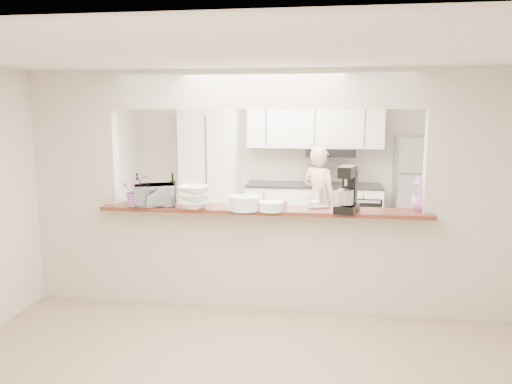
% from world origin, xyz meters
% --- Properties ---
extents(floor, '(6.00, 6.00, 0.00)m').
position_xyz_m(floor, '(0.00, 0.00, 0.00)').
color(floor, tan).
rests_on(floor, ground).
extents(tile_overlay, '(5.00, 2.90, 0.01)m').
position_xyz_m(tile_overlay, '(0.00, 1.55, 0.01)').
color(tile_overlay, silver).
rests_on(tile_overlay, floor).
extents(partition, '(5.00, 0.15, 2.50)m').
position_xyz_m(partition, '(0.00, 0.00, 1.48)').
color(partition, beige).
rests_on(partition, floor).
extents(bar_counter, '(3.40, 0.38, 1.09)m').
position_xyz_m(bar_counter, '(0.00, -0.00, 0.58)').
color(bar_counter, beige).
rests_on(bar_counter, floor).
extents(kitchen_cabinets, '(3.15, 0.62, 2.25)m').
position_xyz_m(kitchen_cabinets, '(-0.19, 2.72, 0.97)').
color(kitchen_cabinets, white).
rests_on(kitchen_cabinets, floor).
extents(refrigerator, '(0.75, 0.70, 1.70)m').
position_xyz_m(refrigerator, '(2.05, 2.65, 0.85)').
color(refrigerator, '#A2A2A7').
rests_on(refrigerator, floor).
extents(flower_left, '(0.38, 0.35, 0.35)m').
position_xyz_m(flower_left, '(-1.32, -0.15, 1.26)').
color(flower_left, pink).
rests_on(flower_left, bar_counter).
extents(wine_bottle_a, '(0.06, 0.06, 0.32)m').
position_xyz_m(wine_bottle_a, '(-1.40, 0.07, 1.22)').
color(wine_bottle_a, black).
rests_on(wine_bottle_a, bar_counter).
extents(wine_bottle_b, '(0.07, 0.07, 0.33)m').
position_xyz_m(wine_bottle_b, '(-1.00, 0.07, 1.22)').
color(wine_bottle_b, black).
rests_on(wine_bottle_b, bar_counter).
extents(toaster_oven, '(0.49, 0.41, 0.23)m').
position_xyz_m(toaster_oven, '(-1.15, -0.10, 1.20)').
color(toaster_oven, '#A1A1A5').
rests_on(toaster_oven, bar_counter).
extents(serving_bowls, '(0.37, 0.37, 0.23)m').
position_xyz_m(serving_bowls, '(-0.70, -0.17, 1.20)').
color(serving_bowls, white).
rests_on(serving_bowls, bar_counter).
extents(plate_stack_a, '(0.31, 0.31, 0.14)m').
position_xyz_m(plate_stack_a, '(-0.17, -0.19, 1.16)').
color(plate_stack_a, white).
rests_on(plate_stack_a, bar_counter).
extents(plate_stack_b, '(0.26, 0.26, 0.09)m').
position_xyz_m(plate_stack_b, '(0.10, -0.19, 1.14)').
color(plate_stack_b, white).
rests_on(plate_stack_b, bar_counter).
extents(red_bowl, '(0.16, 0.16, 0.08)m').
position_xyz_m(red_bowl, '(-0.15, 0.08, 1.13)').
color(red_bowl, maroon).
rests_on(red_bowl, bar_counter).
extents(tan_bowl, '(0.14, 0.14, 0.06)m').
position_xyz_m(tan_bowl, '(0.17, 0.08, 1.12)').
color(tan_bowl, tan).
rests_on(tan_bowl, bar_counter).
extents(utensil_caddy, '(0.25, 0.19, 0.20)m').
position_xyz_m(utensil_caddy, '(0.57, 0.05, 1.17)').
color(utensil_caddy, silver).
rests_on(utensil_caddy, bar_counter).
extents(stand_mixer, '(0.27, 0.35, 0.46)m').
position_xyz_m(stand_mixer, '(0.85, -0.14, 1.30)').
color(stand_mixer, black).
rests_on(stand_mixer, bar_counter).
extents(flower_right, '(0.21, 0.21, 0.35)m').
position_xyz_m(flower_right, '(1.60, 0.05, 1.27)').
color(flower_right, '#D070C9').
rests_on(flower_right, bar_counter).
extents(person, '(0.67, 0.62, 1.55)m').
position_xyz_m(person, '(0.54, 2.30, 0.77)').
color(person, '#DAA18E').
rests_on(person, floor).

